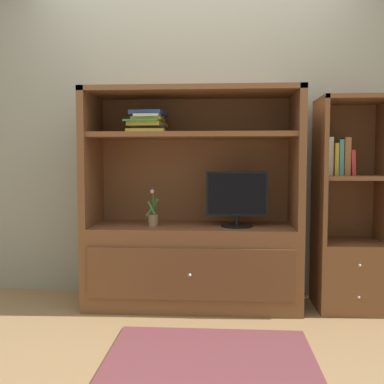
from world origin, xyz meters
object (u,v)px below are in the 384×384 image
(media_console, at_px, (193,238))
(bookshelf_tall, at_px, (350,240))
(tv_monitor, at_px, (237,198))
(upright_book_row, at_px, (339,158))
(magazine_stack, at_px, (148,123))
(potted_plant, at_px, (153,218))

(media_console, height_order, bookshelf_tall, media_console)
(tv_monitor, xyz_separation_m, upright_book_row, (0.73, 0.04, 0.29))
(tv_monitor, relative_size, magazine_stack, 1.26)
(tv_monitor, distance_m, upright_book_row, 0.78)
(potted_plant, height_order, magazine_stack, magazine_stack)
(bookshelf_tall, distance_m, upright_book_row, 0.60)
(tv_monitor, relative_size, upright_book_row, 1.64)
(potted_plant, bearing_deg, bookshelf_tall, 2.75)
(magazine_stack, bearing_deg, potted_plant, -54.18)
(bookshelf_tall, height_order, upright_book_row, bookshelf_tall)
(upright_book_row, bearing_deg, potted_plant, -177.54)
(tv_monitor, xyz_separation_m, bookshelf_tall, (0.82, 0.05, -0.30))
(magazine_stack, distance_m, bookshelf_tall, 1.70)
(media_console, distance_m, magazine_stack, 0.91)
(bookshelf_tall, xyz_separation_m, upright_book_row, (-0.09, -0.01, 0.59))
(media_console, distance_m, bookshelf_tall, 1.15)
(potted_plant, xyz_separation_m, bookshelf_tall, (1.43, 0.07, -0.16))
(tv_monitor, height_order, bookshelf_tall, bookshelf_tall)
(upright_book_row, bearing_deg, media_console, 179.57)
(media_console, distance_m, upright_book_row, 1.21)
(potted_plant, xyz_separation_m, magazine_stack, (-0.04, 0.06, 0.69))
(media_console, distance_m, potted_plant, 0.33)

